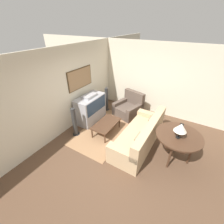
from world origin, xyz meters
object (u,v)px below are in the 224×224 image
Objects in this scene: console_table at (179,137)px; speaker_tower_right at (106,100)px; armchair at (129,108)px; table_lamp at (181,128)px; coffee_table at (106,124)px; speaker_tower_left at (75,123)px; tv at (91,108)px; couch at (140,136)px; mantel_clock at (181,128)px.

speaker_tower_right reaches higher than console_table.
table_lamp is at bearing -21.44° from armchair.
speaker_tower_left is (-0.60, 0.82, 0.12)m from coffee_table.
tv is 1.17× the size of speaker_tower_left.
armchair is at bearing -25.46° from speaker_tower_left.
coffee_table is at bearing -53.70° from speaker_tower_left.
couch is at bearing 89.07° from console_table.
tv reaches higher than coffee_table.
speaker_tower_left is at bearing 180.00° from speaker_tower_right.
speaker_tower_right is (1.26, 2.01, 0.16)m from couch.
speaker_tower_right reaches higher than mantel_clock.
armchair reaches higher than couch.
table_lamp reaches higher than mantel_clock.
console_table is 1.16× the size of speaker_tower_left.
couch is at bearing -122.04° from speaker_tower_right.
mantel_clock reaches higher than couch.
couch reaches higher than console_table.
table_lamp reaches higher than couch.
coffee_table is at bearing 87.45° from table_lamp.
speaker_tower_right is (1.90, 0.00, 0.00)m from speaker_tower_left.
tv is at bearing 87.72° from mantel_clock.
table_lamp is (-0.10, -2.18, 0.77)m from coffee_table.
speaker_tower_right is at bearing -121.43° from couch.
tv is at bearing -97.72° from couch.
mantel_clock is at bearing 4.61° from console_table.
table_lamp is (-0.14, -0.99, 0.81)m from couch.
armchair is 1.08× the size of coffee_table.
couch is (-0.31, -2.10, -0.19)m from tv.
speaker_tower_right reaches higher than armchair.
armchair is 0.99m from speaker_tower_right.
coffee_table is 1.04× the size of speaker_tower_right.
speaker_tower_left is at bearing 99.61° from table_lamp.
speaker_tower_left is at bearing 126.30° from coffee_table.
speaker_tower_left reaches higher than mantel_clock.
tv is 1.01× the size of console_table.
speaker_tower_left is at bearing -100.04° from armchair.
tv is at bearing 81.84° from table_lamp.
armchair is 6.13× the size of mantel_clock.
table_lamp is 3.11m from speaker_tower_left.
armchair is at bearing -82.29° from speaker_tower_right.
coffee_table is at bearing 95.84° from mantel_clock.
table_lamp is at bearing -92.55° from coffee_table.
speaker_tower_left reaches higher than couch.
tv is 3.11m from mantel_clock.
tv is 3.13m from console_table.
tv reaches higher than armchair.
mantel_clock is (0.22, -2.18, 0.56)m from coffee_table.
speaker_tower_left is (-0.64, 2.01, 0.16)m from couch.
couch is at bearing -72.24° from speaker_tower_left.
table_lamp is 0.39m from mantel_clock.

